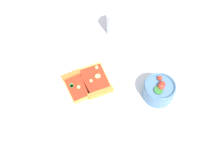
# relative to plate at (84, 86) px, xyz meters

# --- Properties ---
(ground_plane) EXTENTS (2.40, 2.40, 0.00)m
(ground_plane) POSITION_rel_plate_xyz_m (-0.02, 0.05, -0.01)
(ground_plane) COLOR silver
(ground_plane) RESTS_ON ground
(plate) EXTENTS (0.26, 0.26, 0.01)m
(plate) POSITION_rel_plate_xyz_m (0.00, 0.00, 0.00)
(plate) COLOR white
(plate) RESTS_ON ground_plane
(pizza_slice_near) EXTENTS (0.16, 0.13, 0.03)m
(pizza_slice_near) POSITION_rel_plate_xyz_m (-0.00, 0.05, 0.01)
(pizza_slice_near) COLOR gold
(pizza_slice_near) RESTS_ON plate
(pizza_slice_far) EXTENTS (0.15, 0.11, 0.02)m
(pizza_slice_far) POSITION_rel_plate_xyz_m (-0.00, -0.03, 0.01)
(pizza_slice_far) COLOR gold
(pizza_slice_far) RESTS_ON plate
(salad_bowl) EXTENTS (0.12, 0.12, 0.09)m
(salad_bowl) POSITION_rel_plate_xyz_m (0.08, 0.27, 0.03)
(salad_bowl) COLOR #4C7299
(salad_bowl) RESTS_ON ground_plane
(soda_glass) EXTENTS (0.07, 0.07, 0.11)m
(soda_glass) POSITION_rel_plate_xyz_m (-0.25, 0.17, 0.04)
(soda_glass) COLOR silver
(soda_glass) RESTS_ON ground_plane
(paper_napkin) EXTENTS (0.14, 0.18, 0.00)m
(paper_napkin) POSITION_rel_plate_xyz_m (0.27, -0.01, -0.01)
(paper_napkin) COLOR silver
(paper_napkin) RESTS_ON ground_plane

